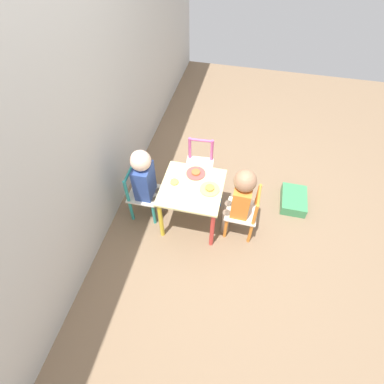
% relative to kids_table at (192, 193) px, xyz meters
% --- Properties ---
extents(ground_plane, '(6.00, 6.00, 0.00)m').
position_rel_kids_table_xyz_m(ground_plane, '(0.00, 0.00, -0.38)').
color(ground_plane, '#7F664C').
extents(house_wall, '(6.00, 0.06, 2.60)m').
position_rel_kids_table_xyz_m(house_wall, '(0.00, 0.75, 0.92)').
color(house_wall, beige).
rests_on(house_wall, ground_plane).
extents(kids_table, '(0.51, 0.51, 0.46)m').
position_rel_kids_table_xyz_m(kids_table, '(0.00, 0.00, 0.00)').
color(kids_table, beige).
rests_on(kids_table, ground_plane).
extents(chair_orange, '(0.27, 0.27, 0.52)m').
position_rel_kids_table_xyz_m(chair_orange, '(-0.01, -0.46, -0.13)').
color(chair_orange, silver).
rests_on(chair_orange, ground_plane).
extents(chair_teal, '(0.26, 0.26, 0.52)m').
position_rel_kids_table_xyz_m(chair_teal, '(-0.01, 0.46, -0.13)').
color(chair_teal, silver).
rests_on(chair_teal, ground_plane).
extents(chair_pink, '(0.28, 0.28, 0.52)m').
position_rel_kids_table_xyz_m(chair_pink, '(0.46, 0.03, -0.13)').
color(chair_pink, silver).
rests_on(chair_pink, ground_plane).
extents(child_front, '(0.20, 0.22, 0.73)m').
position_rel_kids_table_xyz_m(child_front, '(-0.01, -0.40, 0.07)').
color(child_front, '#7A6B5B').
rests_on(child_front, ground_plane).
extents(child_back, '(0.20, 0.22, 0.76)m').
position_rel_kids_table_xyz_m(child_back, '(-0.01, 0.40, 0.08)').
color(child_back, '#7A6B5B').
rests_on(child_back, ground_plane).
extents(plate_front, '(0.16, 0.16, 0.03)m').
position_rel_kids_table_xyz_m(plate_front, '(-0.00, -0.15, 0.09)').
color(plate_front, '#EADB66').
rests_on(plate_front, kids_table).
extents(plate_back, '(0.16, 0.16, 0.03)m').
position_rel_kids_table_xyz_m(plate_back, '(0.00, 0.15, 0.09)').
color(plate_back, white).
rests_on(plate_back, kids_table).
extents(plate_right, '(0.16, 0.16, 0.03)m').
position_rel_kids_table_xyz_m(plate_right, '(0.15, 0.00, 0.09)').
color(plate_right, '#E54C47').
rests_on(plate_right, kids_table).
extents(storage_bin, '(0.33, 0.23, 0.10)m').
position_rel_kids_table_xyz_m(storage_bin, '(0.40, -0.91, -0.33)').
color(storage_bin, '#3D8E56').
rests_on(storage_bin, ground_plane).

